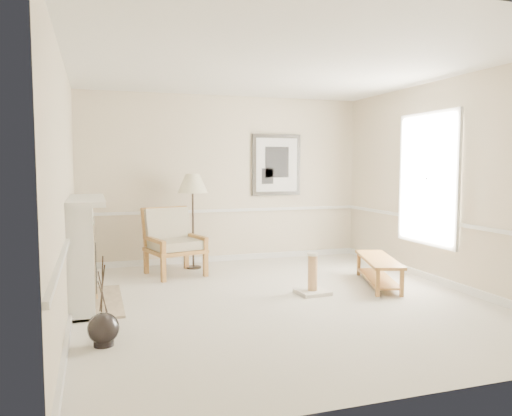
{
  "coord_description": "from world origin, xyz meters",
  "views": [
    {
      "loc": [
        -2.2,
        -5.76,
        1.71
      ],
      "look_at": [
        -0.1,
        0.7,
        1.12
      ],
      "focal_mm": 35.0,
      "sensor_mm": 36.0,
      "label": 1
    }
  ],
  "objects_px": {
    "armchair": "(172,238)",
    "floor_lamp": "(193,186)",
    "floor_vase": "(103,329)",
    "scratching_post": "(313,281)",
    "bench": "(378,267)"
  },
  "relations": [
    {
      "from": "bench",
      "to": "scratching_post",
      "type": "height_order",
      "value": "scratching_post"
    },
    {
      "from": "floor_vase",
      "to": "scratching_post",
      "type": "distance_m",
      "value": 2.89
    },
    {
      "from": "armchair",
      "to": "scratching_post",
      "type": "relative_size",
      "value": 1.87
    },
    {
      "from": "armchair",
      "to": "bench",
      "type": "xyz_separation_m",
      "value": [
        2.67,
        -1.65,
        -0.3
      ]
    },
    {
      "from": "floor_vase",
      "to": "floor_lamp",
      "type": "bearing_deg",
      "value": 65.41
    },
    {
      "from": "bench",
      "to": "scratching_post",
      "type": "bearing_deg",
      "value": -171.75
    },
    {
      "from": "armchair",
      "to": "scratching_post",
      "type": "xyz_separation_m",
      "value": [
        1.58,
        -1.81,
        -0.38
      ]
    },
    {
      "from": "armchair",
      "to": "floor_lamp",
      "type": "xyz_separation_m",
      "value": [
        0.39,
        0.31,
        0.8
      ]
    },
    {
      "from": "floor_lamp",
      "to": "scratching_post",
      "type": "relative_size",
      "value": 2.82
    },
    {
      "from": "armchair",
      "to": "floor_vase",
      "type": "bearing_deg",
      "value": -125.48
    },
    {
      "from": "bench",
      "to": "scratching_post",
      "type": "relative_size",
      "value": 2.57
    },
    {
      "from": "armchair",
      "to": "bench",
      "type": "distance_m",
      "value": 3.15
    },
    {
      "from": "floor_lamp",
      "to": "bench",
      "type": "xyz_separation_m",
      "value": [
        2.28,
        -1.96,
        -1.1
      ]
    },
    {
      "from": "floor_vase",
      "to": "bench",
      "type": "distance_m",
      "value": 3.97
    },
    {
      "from": "armchair",
      "to": "bench",
      "type": "height_order",
      "value": "armchair"
    }
  ]
}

